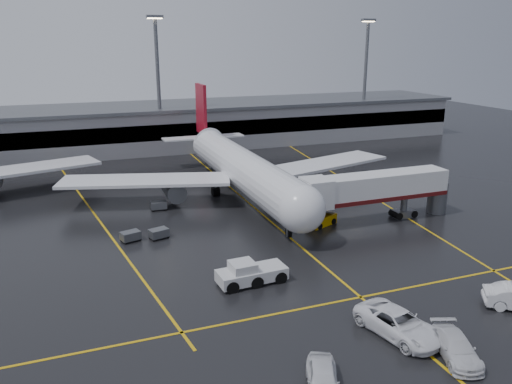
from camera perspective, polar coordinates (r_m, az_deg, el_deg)
name	(u,v)px	position (r m, az deg, el deg)	size (l,w,h in m)	color
ground	(265,217)	(63.05, 1.06, -2.81)	(220.00, 220.00, 0.00)	black
apron_line_centre	(265,217)	(63.05, 1.06, -2.81)	(0.25, 90.00, 0.02)	gold
apron_line_stop	(361,297)	(45.05, 11.67, -11.49)	(60.00, 0.25, 0.02)	gold
apron_line_left	(92,211)	(68.53, -17.92, -2.03)	(0.25, 70.00, 0.02)	gold
apron_line_right	(350,183)	(79.36, 10.51, 1.02)	(0.25, 70.00, 0.02)	gold
terminal	(180,125)	(106.79, -8.56, 7.46)	(122.00, 19.00, 8.60)	gray
light_mast_mid	(158,77)	(98.91, -10.95, 12.56)	(3.00, 1.20, 25.45)	#595B60
light_mast_right	(365,72)	(115.53, 12.19, 13.03)	(3.00, 1.20, 25.45)	#595B60
main_airliner	(240,167)	(70.58, -1.84, 2.87)	(48.80, 45.60, 14.10)	silver
jet_bridge	(377,190)	(62.17, 13.38, 0.24)	(19.90, 3.40, 6.05)	silver
pushback_tractor	(250,274)	(46.16, -0.68, -9.17)	(6.40, 3.02, 2.24)	#BDBDC0
belt_loader	(322,220)	(60.68, 7.38, -3.15)	(4.17, 2.99, 2.43)	#CF9402
service_van_a	(399,324)	(40.06, 15.71, -14.04)	(3.20, 6.93, 1.93)	white
service_van_b	(456,347)	(38.94, 21.55, -15.91)	(2.20, 5.42, 1.57)	silver
service_van_d	(323,379)	(33.79, 7.50, -20.13)	(1.98, 4.91, 1.67)	silver
baggage_cart_a	(159,233)	(57.15, -10.87, -4.55)	(2.29, 1.82, 1.12)	#595B60
baggage_cart_b	(130,236)	(57.05, -13.92, -4.79)	(2.29, 1.83, 1.12)	#595B60
baggage_cart_c	(159,205)	(66.65, -10.87, -1.47)	(2.06, 1.40, 1.12)	#595B60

